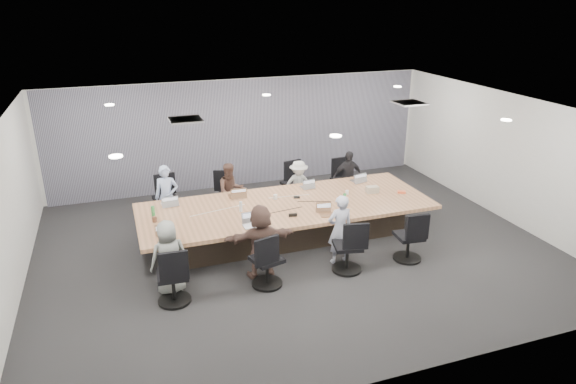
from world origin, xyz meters
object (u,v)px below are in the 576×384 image
object	(u,v)px
conference_table	(286,219)
chair_2	(293,187)
laptop_3	(358,180)
chair_7	(409,240)
laptop_1	(237,196)
snack_packet	(402,192)
person_4	(169,257)
bottle_green_left	(153,212)
bottle_green_right	(345,199)
laptop_4	(165,239)
laptop_5	(252,226)
chair_6	(347,250)
chair_0	(166,202)
stapler	(293,215)
chair_5	(267,264)
person_3	(348,177)
mug_brown	(155,219)
bottle_clear	(241,207)
person_1	(231,191)
person_5	(261,241)
person_2	(299,185)
canvas_bag	(372,189)
laptop_6	(328,215)
person_0	(167,197)
chair_1	(228,197)
chair_4	(173,279)
laptop_2	(307,187)
person_6	(340,229)
laptop_0	(170,204)
chair_3	(341,183)

from	to	relation	value
conference_table	chair_2	size ratio (longest dim) A/B	7.02
laptop_3	chair_7	bearing A→B (deg)	76.98
laptop_1	snack_packet	bearing A→B (deg)	167.88
person_4	bottle_green_left	distance (m)	1.57
bottle_green_right	laptop_4	bearing A→B (deg)	-174.12
laptop_3	laptop_5	size ratio (longest dim) A/B	1.00
chair_6	laptop_5	xyz separation A→B (m)	(-1.54, 0.90, 0.32)
chair_7	bottle_green_left	bearing A→B (deg)	162.19
chair_0	chair_2	distance (m)	3.04
laptop_1	bottle_green_left	world-z (taller)	bottle_green_left
stapler	chair_5	bearing A→B (deg)	-119.21
person_3	conference_table	bearing A→B (deg)	-144.39
bottle_green_left	mug_brown	distance (m)	0.20
conference_table	bottle_clear	bearing A→B (deg)	-177.51
person_1	mug_brown	bearing A→B (deg)	-145.71
bottle_green_left	bottle_green_right	world-z (taller)	bottle_green_right
mug_brown	laptop_4	bearing A→B (deg)	-83.54
laptop_1	bottle_green_right	xyz separation A→B (m)	(1.97, -1.22, 0.11)
chair_0	person_5	size ratio (longest dim) A/B	0.63
person_2	canvas_bag	xyz separation A→B (m)	(1.22, -1.33, 0.22)
chair_6	chair_2	bearing A→B (deg)	98.84
person_4	mug_brown	world-z (taller)	person_4
person_4	bottle_green_right	world-z (taller)	person_4
laptop_6	bottle_green_left	xyz separation A→B (m)	(-3.24, 1.00, 0.11)
person_0	person_1	distance (m)	1.41
bottle_green_left	laptop_3	bearing A→B (deg)	7.25
chair_6	person_0	distance (m)	4.19
chair_1	laptop_1	xyz separation A→B (m)	(0.00, -0.90, 0.38)
person_5	bottle_clear	world-z (taller)	person_5
person_4	laptop_4	bearing A→B (deg)	-99.76
chair_5	chair_7	xyz separation A→B (m)	(2.82, 0.00, -0.01)
chair_4	laptop_5	xyz separation A→B (m)	(1.61, 0.90, 0.32)
person_4	person_5	bearing A→B (deg)	170.24
laptop_3	snack_packet	distance (m)	1.15
laptop_1	person_5	distance (m)	2.15
laptop_1	bottle_green_left	bearing A→B (deg)	22.59
chair_6	laptop_3	size ratio (longest dim) A/B	2.56
laptop_5	laptop_2	bearing A→B (deg)	40.99
chair_5	laptop_4	distance (m)	1.87
person_0	stapler	size ratio (longest dim) A/B	8.51
chair_0	chair_7	xyz separation A→B (m)	(4.14, -3.40, -0.02)
person_6	stapler	bearing A→B (deg)	-47.96
person_3	person_5	distance (m)	4.03
chair_2	laptop_0	distance (m)	3.18
laptop_0	stapler	size ratio (longest dim) A/B	2.06
laptop_6	conference_table	bearing A→B (deg)	140.35
laptop_3	bottle_clear	size ratio (longest dim) A/B	1.63
laptop_3	chair_4	bearing A→B (deg)	19.32
mug_brown	chair_3	bearing A→B (deg)	19.80
chair_7	stapler	size ratio (longest dim) A/B	5.09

